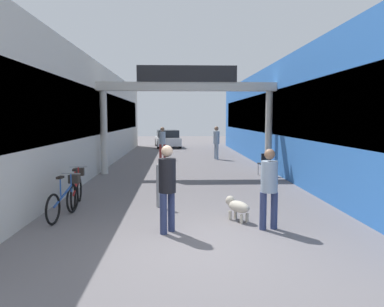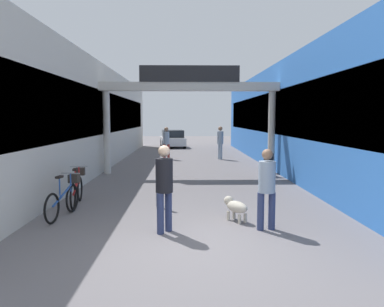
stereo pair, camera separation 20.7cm
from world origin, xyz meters
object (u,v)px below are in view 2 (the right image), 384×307
dog_on_leash (235,206)px  pedestrian_companion (164,183)px  pedestrian_carrying_crate (220,140)px  bollard_post_metal (158,185)px  bicycle_blue_nearest (65,198)px  bicycle_red_second (77,188)px  cafe_chair_black_nearer (268,162)px  parked_car_white (173,139)px  pedestrian_with_dog (267,184)px  pedestrian_elderly_walking (166,141)px

dog_on_leash → pedestrian_companion: bearing=-151.9°
pedestrian_carrying_crate → bollard_post_metal: size_ratio=1.62×
bicycle_blue_nearest → bicycle_red_second: 1.22m
bicycle_blue_nearest → cafe_chair_black_nearer: 8.43m
parked_car_white → dog_on_leash: bearing=-84.5°
bicycle_blue_nearest → pedestrian_carrying_crate: bearing=68.3°
pedestrian_carrying_crate → parked_car_white: (-2.88, 8.73, -0.40)m
pedestrian_carrying_crate → bicycle_blue_nearest: size_ratio=1.07×
bicycle_blue_nearest → parked_car_white: size_ratio=0.40×
dog_on_leash → bicycle_blue_nearest: size_ratio=0.43×
bollard_post_metal → parked_car_white: (-0.24, 19.69, 0.08)m
pedestrian_carrying_crate → dog_on_leash: 12.34m
pedestrian_with_dog → bicycle_blue_nearest: bearing=165.7°
pedestrian_companion → cafe_chair_black_nearer: pedestrian_companion is taller
pedestrian_with_dog → bicycle_red_second: bearing=152.4°
bicycle_red_second → bollard_post_metal: size_ratio=1.52×
bicycle_blue_nearest → parked_car_white: (1.83, 20.57, 0.21)m
pedestrian_companion → bicycle_red_second: size_ratio=1.03×
pedestrian_elderly_walking → parked_car_white: 8.55m
pedestrian_with_dog → parked_car_white: 21.84m
pedestrian_elderly_walking → cafe_chair_black_nearer: size_ratio=1.98×
cafe_chair_black_nearer → pedestrian_with_dog: bearing=-102.7°
pedestrian_with_dog → pedestrian_carrying_crate: (0.30, 12.96, 0.10)m
pedestrian_with_dog → bicycle_blue_nearest: 4.58m
pedestrian_with_dog → pedestrian_companion: (-2.05, -0.14, 0.06)m
dog_on_leash → bicycle_blue_nearest: (-3.87, 0.46, 0.11)m
pedestrian_carrying_crate → cafe_chair_black_nearer: size_ratio=2.03×
bicycle_red_second → parked_car_white: size_ratio=0.41×
bicycle_blue_nearest → pedestrian_with_dog: bearing=-14.3°
pedestrian_companion → pedestrian_elderly_walking: bearing=92.6°
pedestrian_carrying_crate → pedestrian_elderly_walking: size_ratio=1.02×
pedestrian_carrying_crate → parked_car_white: 9.20m
pedestrian_with_dog → pedestrian_elderly_walking: size_ratio=0.93×
bollard_post_metal → pedestrian_companion: bearing=-82.4°
cafe_chair_black_nearer → bicycle_blue_nearest: bearing=-135.4°
pedestrian_with_dog → pedestrian_carrying_crate: pedestrian_carrying_crate is taller
parked_car_white → pedestrian_with_dog: bearing=-83.2°
pedestrian_companion → cafe_chair_black_nearer: (3.64, 7.18, -0.46)m
bicycle_blue_nearest → bicycle_red_second: size_ratio=1.00×
cafe_chair_black_nearer → parked_car_white: 15.23m
pedestrian_carrying_crate → bicycle_blue_nearest: bearing=-111.7°
pedestrian_carrying_crate → dog_on_leash: pedestrian_carrying_crate is taller
cafe_chair_black_nearer → pedestrian_companion: bearing=-116.9°
pedestrian_elderly_walking → bollard_post_metal: bearing=-88.4°
dog_on_leash → cafe_chair_black_nearer: 6.72m
pedestrian_carrying_crate → parked_car_white: pedestrian_carrying_crate is taller
pedestrian_elderly_walking → parked_car_white: size_ratio=0.42×
pedestrian_with_dog → pedestrian_elderly_walking: (-2.65, 13.14, 0.08)m
pedestrian_with_dog → cafe_chair_black_nearer: 7.23m
bollard_post_metal → bicycle_blue_nearest: bearing=-157.1°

